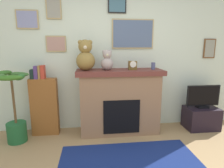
{
  "coord_description": "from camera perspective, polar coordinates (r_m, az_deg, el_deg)",
  "views": [
    {
      "loc": [
        -0.37,
        -1.44,
        1.52
      ],
      "look_at": [
        -0.0,
        1.69,
        0.88
      ],
      "focal_mm": 30.04,
      "sensor_mm": 36.0,
      "label": 1
    }
  ],
  "objects": [
    {
      "name": "bookshelf",
      "position": [
        3.42,
        -19.94,
        -5.87
      ],
      "size": [
        0.45,
        0.16,
        1.21
      ],
      "color": "brown",
      "rests_on": "ground_plane"
    },
    {
      "name": "back_wall",
      "position": [
        3.47,
        -0.53,
        7.98
      ],
      "size": [
        5.2,
        0.15,
        2.6
      ],
      "color": "silver",
      "rests_on": "ground_plane"
    },
    {
      "name": "mantel_clock",
      "position": [
        3.21,
        6.26,
        5.66
      ],
      "size": [
        0.14,
        0.1,
        0.15
      ],
      "color": "brown",
      "rests_on": "fireplace"
    },
    {
      "name": "teddy_bear_cream",
      "position": [
        3.14,
        -1.51,
        7.02
      ],
      "size": [
        0.21,
        0.21,
        0.34
      ],
      "color": "#A89893",
      "rests_on": "fireplace"
    },
    {
      "name": "tv_stand",
      "position": [
        3.92,
        25.44,
        -9.29
      ],
      "size": [
        0.58,
        0.4,
        0.4
      ],
      "primitive_type": "cube",
      "color": "black",
      "rests_on": "ground_plane"
    },
    {
      "name": "candle_jar",
      "position": [
        3.32,
        12.43,
        5.41
      ],
      "size": [
        0.07,
        0.07,
        0.12
      ],
      "primitive_type": "cylinder",
      "color": "#4C517A",
      "rests_on": "fireplace"
    },
    {
      "name": "area_rug",
      "position": [
        2.73,
        5.43,
        -22.29
      ],
      "size": [
        1.88,
        0.96,
        0.01
      ],
      "primitive_type": "cube",
      "color": "navy",
      "rests_on": "ground_plane"
    },
    {
      "name": "fireplace",
      "position": [
        3.31,
        2.27,
        -5.2
      ],
      "size": [
        1.47,
        0.55,
        1.12
      ],
      "color": "#8D674A",
      "rests_on": "ground_plane"
    },
    {
      "name": "potted_plant",
      "position": [
        3.36,
        -27.47,
        -7.98
      ],
      "size": [
        0.5,
        0.54,
        1.15
      ],
      "color": "#1E592D",
      "rests_on": "ground_plane"
    },
    {
      "name": "teddy_bear_grey",
      "position": [
        3.12,
        -8.06,
        8.23
      ],
      "size": [
        0.31,
        0.31,
        0.5
      ],
      "color": "olive",
      "rests_on": "fireplace"
    },
    {
      "name": "television",
      "position": [
        3.81,
        25.97,
        -3.56
      ],
      "size": [
        0.62,
        0.14,
        0.42
      ],
      "color": "black",
      "rests_on": "tv_stand"
    }
  ]
}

